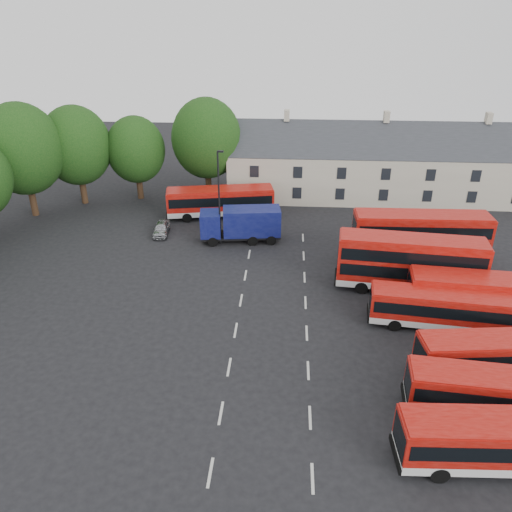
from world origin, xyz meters
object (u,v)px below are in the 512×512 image
(bus_dd_south, at_px, (410,261))
(box_truck, at_px, (242,223))
(bus_row_a, at_px, (506,439))
(silver_car, at_px, (161,228))
(lamppost, at_px, (219,196))

(bus_dd_south, distance_m, box_truck, 16.36)
(bus_row_a, distance_m, silver_car, 35.33)
(bus_dd_south, height_order, silver_car, bus_dd_south)
(silver_car, bearing_deg, box_truck, -12.17)
(silver_car, height_order, lamppost, lamppost)
(bus_row_a, xyz_separation_m, lamppost, (-17.20, 24.66, 3.09))
(bus_dd_south, bearing_deg, bus_row_a, -80.00)
(bus_dd_south, distance_m, silver_car, 24.16)
(bus_dd_south, height_order, box_truck, bus_dd_south)
(box_truck, relative_size, lamppost, 0.86)
(bus_dd_south, bearing_deg, silver_car, 162.91)
(bus_row_a, bearing_deg, box_truck, 118.67)
(lamppost, bearing_deg, bus_row_a, -55.10)
(box_truck, height_order, silver_car, box_truck)
(bus_dd_south, relative_size, silver_car, 3.17)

